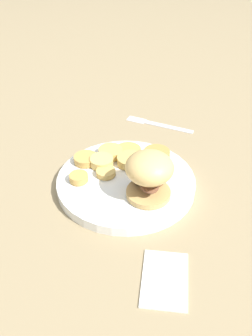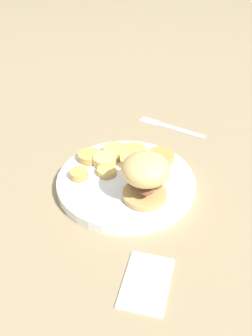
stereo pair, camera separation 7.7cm
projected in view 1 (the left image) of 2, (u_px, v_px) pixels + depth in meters
ground_plane at (126, 186)px, 0.80m from camera, size 4.00×4.00×0.00m
dinner_plate at (126, 182)px, 0.79m from camera, size 0.28×0.28×0.02m
sandwich at (149, 173)px, 0.71m from camera, size 0.09×0.10×0.09m
potato_round_0 at (111, 152)px, 0.84m from camera, size 0.05×0.05×0.02m
potato_round_1 at (128, 151)px, 0.85m from camera, size 0.05×0.05×0.01m
potato_round_2 at (130, 160)px, 0.82m from camera, size 0.05×0.05×0.02m
potato_round_3 at (79, 178)px, 0.77m from camera, size 0.04×0.04×0.01m
potato_round_4 at (157, 154)px, 0.84m from camera, size 0.06×0.06×0.02m
potato_round_5 at (106, 172)px, 0.79m from camera, size 0.04×0.04×0.01m
potato_round_6 at (86, 159)px, 0.82m from camera, size 0.05×0.05×0.01m
potato_round_7 at (102, 161)px, 0.81m from camera, size 0.05×0.05×0.02m
fork at (159, 124)px, 0.99m from camera, size 0.17×0.09×0.00m
napkin at (165, 279)px, 0.61m from camera, size 0.09×0.12×0.01m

